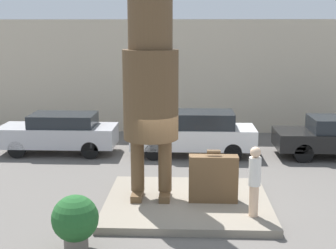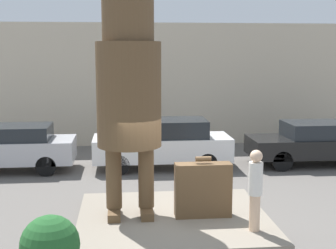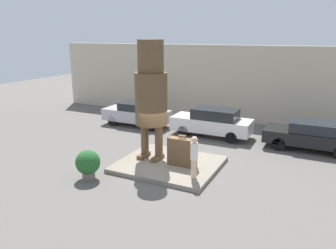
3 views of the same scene
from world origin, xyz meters
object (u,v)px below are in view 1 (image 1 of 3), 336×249
at_px(giant_suitcase, 213,178).
at_px(parked_car_silver, 59,132).
at_px(tourist, 255,179).
at_px(planter_pot, 75,220).
at_px(statue_figure, 151,82).
at_px(parked_car_white, 195,133).

distance_m(giant_suitcase, parked_car_silver, 7.85).
xyz_separation_m(tourist, planter_pot, (-4.05, -1.64, -0.46)).
xyz_separation_m(giant_suitcase, tourist, (0.95, -0.98, 0.33)).
distance_m(tourist, planter_pot, 4.39).
distance_m(statue_figure, planter_pot, 4.19).
height_order(tourist, planter_pot, tourist).
bearing_deg(giant_suitcase, parked_car_silver, 135.95).
distance_m(statue_figure, parked_car_white, 5.83).
bearing_deg(giant_suitcase, tourist, -46.03).
bearing_deg(parked_car_silver, giant_suitcase, 135.95).
distance_m(parked_car_white, planter_pot, 8.44).
xyz_separation_m(parked_car_white, planter_pot, (-2.67, -8.01, -0.18)).
relative_size(giant_suitcase, parked_car_white, 0.31).
distance_m(parked_car_silver, parked_car_white, 5.21).
relative_size(tourist, parked_car_white, 0.38).
bearing_deg(parked_car_silver, parked_car_white, 179.18).
relative_size(giant_suitcase, tourist, 0.81).
bearing_deg(planter_pot, parked_car_silver, 107.47).
distance_m(giant_suitcase, planter_pot, 4.06).
bearing_deg(parked_car_silver, planter_pot, 107.47).
bearing_deg(planter_pot, parked_car_white, 71.56).
bearing_deg(tourist, giant_suitcase, 133.97).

